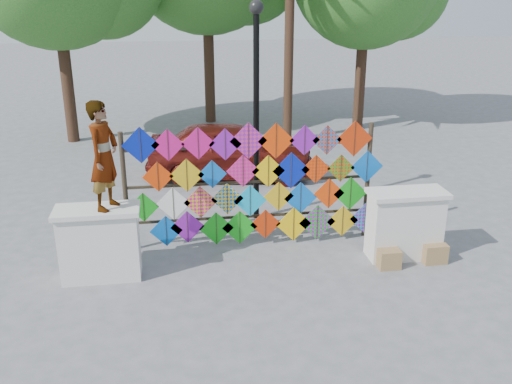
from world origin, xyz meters
TOP-DOWN VIEW (x-y plane):
  - ground at (0.00, 0.00)m, footprint 80.00×80.00m
  - parapet_left at (-2.70, -0.20)m, footprint 1.40×0.65m
  - parapet_right at (2.70, -0.20)m, footprint 1.40×0.65m
  - kite_rack at (0.11, 0.72)m, footprint 4.90×0.24m
  - vendor_woman at (-2.50, -0.20)m, footprint 0.66×0.77m
  - sedan at (0.05, 4.78)m, footprint 4.42×2.30m
  - lamppost at (0.30, 2.00)m, footprint 0.28×0.28m
  - cardboard_box_near at (2.29, -0.57)m, footprint 0.39×0.34m
  - cardboard_box_far at (3.17, -0.46)m, footprint 0.42×0.39m

SIDE VIEW (x-z plane):
  - ground at x=0.00m, z-range 0.00..0.00m
  - cardboard_box_near at x=2.29m, z-range 0.00..0.34m
  - cardboard_box_far at x=3.17m, z-range 0.00..0.36m
  - parapet_left at x=-2.70m, z-range 0.01..1.29m
  - parapet_right at x=2.70m, z-range 0.01..1.29m
  - sedan at x=0.05m, z-range 0.00..1.44m
  - kite_rack at x=0.11m, z-range 0.00..2.41m
  - vendor_woman at x=-2.50m, z-range 1.28..3.07m
  - lamppost at x=0.30m, z-range 0.46..4.92m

